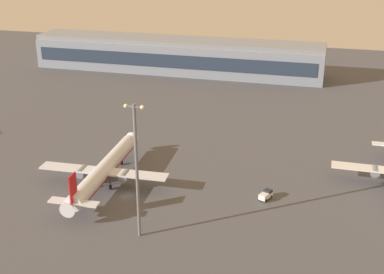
{
  "coord_description": "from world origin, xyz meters",
  "views": [
    {
      "loc": [
        48.04,
        -109.58,
        63.42
      ],
      "look_at": [
        7.91,
        34.88,
        4.0
      ],
      "focal_mm": 47.77,
      "sensor_mm": 36.0,
      "label": 1
    }
  ],
  "objects": [
    {
      "name": "ground_plane",
      "position": [
        0.0,
        0.0,
        0.0
      ],
      "size": [
        416.0,
        416.0,
        0.0
      ],
      "primitive_type": "plane",
      "color": "#4C4C51"
    },
    {
      "name": "terminal_building",
      "position": [
        -25.95,
        128.39,
        8.09
      ],
      "size": [
        142.6,
        22.4,
        16.4
      ],
      "color": "gray",
      "rests_on": "ground"
    },
    {
      "name": "airplane_far_stand",
      "position": [
        -8.23,
        4.14,
        4.47
      ],
      "size": [
        35.85,
        46.07,
        11.82
      ],
      "rotation": [
        0.0,
        0.0,
        0.05
      ],
      "color": "silver",
      "rests_on": "ground"
    },
    {
      "name": "maintenance_van",
      "position": [
        35.18,
        7.79,
        1.18
      ],
      "size": [
        3.39,
        4.57,
        2.25
      ],
      "rotation": [
        0.0,
        0.0,
        5.89
      ],
      "color": "white",
      "rests_on": "ground"
    },
    {
      "name": "apron_light_central",
      "position": [
        10.01,
        -17.03,
        17.58
      ],
      "size": [
        4.8,
        0.9,
        31.34
      ],
      "color": "slate",
      "rests_on": "ground"
    }
  ]
}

